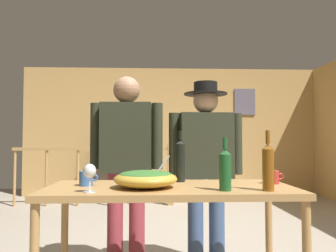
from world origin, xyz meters
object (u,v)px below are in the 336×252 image
framed_picture (245,102)px  tv_console (109,184)px  wine_glass (90,172)px  mug_blue (86,178)px  wine_bottle_dark (180,160)px  mug_red (273,177)px  stair_railing (120,168)px  salad_bowl (146,178)px  wine_bottle_green (225,169)px  serving_table (170,199)px  flat_screen_tv (109,153)px  person_standing_right (206,158)px  person_standing_left (126,155)px  wine_bottle_amber (268,166)px

framed_picture → tv_console: framed_picture is taller
framed_picture → wine_glass: framed_picture is taller
framed_picture → mug_blue: 4.98m
wine_bottle_dark → mug_red: (0.62, -0.13, -0.11)m
stair_railing → tv_console: (-0.25, 0.64, -0.35)m
framed_picture → salad_bowl: size_ratio=1.32×
wine_bottle_green → serving_table: bearing=146.8°
serving_table → wine_glass: wine_glass is taller
flat_screen_tv → serving_table: (0.92, -4.05, -0.13)m
framed_picture → person_standing_right: bearing=-110.3°
mug_blue → wine_bottle_green: bearing=-16.2°
serving_table → person_standing_left: (-0.33, 0.65, 0.25)m
framed_picture → stair_railing: bearing=-158.6°
wine_bottle_green → wine_bottle_amber: size_ratio=0.88×
wine_bottle_amber → person_standing_right: (-0.23, 0.87, 0.00)m
salad_bowl → wine_bottle_green: (0.47, -0.14, 0.07)m
flat_screen_tv → serving_table: size_ratio=0.44×
salad_bowl → mug_red: bearing=10.1°
salad_bowl → serving_table: bearing=21.1°
tv_console → salad_bowl: (0.77, -4.14, 0.58)m
wine_bottle_dark → flat_screen_tv: bearing=104.7°
stair_railing → mug_blue: stair_railing is taller
tv_console → mug_blue: bearing=-84.6°
mug_blue → person_standing_left: bearing=71.0°
wine_bottle_green → flat_screen_tv: bearing=106.2°
wine_glass → person_standing_left: bearing=81.4°
tv_console → wine_bottle_green: 4.50m
stair_railing → person_standing_left: (0.34, -2.79, 0.34)m
salad_bowl → mug_blue: salad_bowl is taller
wine_glass → person_standing_right: 1.19m
person_standing_right → tv_console: bearing=-72.6°
framed_picture → mug_blue: size_ratio=4.28×
person_standing_right → mug_blue: bearing=32.0°
tv_console → wine_bottle_green: bearing=-73.9°
stair_railing → wine_bottle_dark: 3.32m
salad_bowl → mug_blue: size_ratio=3.25×
framed_picture → wine_bottle_dark: size_ratio=1.44×
tv_console → framed_picture: bearing=6.3°
salad_bowl → tv_console: bearing=100.5°
wine_glass → wine_bottle_green: (0.78, 0.03, 0.01)m
salad_bowl → wine_glass: bearing=-150.6°
wine_glass → stair_railing: bearing=93.2°
serving_table → wine_bottle_dark: (0.08, 0.22, 0.23)m
mug_blue → person_standing_left: 0.65m
framed_picture → wine_bottle_green: bearing=-107.0°
tv_console → person_standing_left: size_ratio=0.56×
tv_console → salad_bowl: 4.25m
salad_bowl → person_standing_left: 0.74m
framed_picture → stair_railing: 2.84m
salad_bowl → wine_bottle_green: bearing=-17.1°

